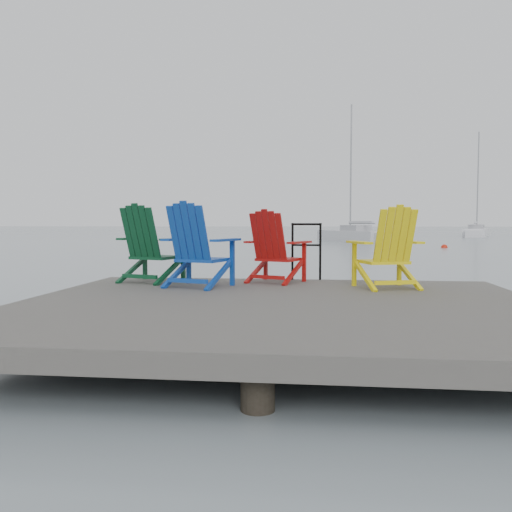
# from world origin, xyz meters

# --- Properties ---
(ground) EXTENTS (400.00, 400.00, 0.00)m
(ground) POSITION_xyz_m (0.00, 0.00, 0.00)
(ground) COLOR slate
(ground) RESTS_ON ground
(dock) EXTENTS (6.00, 5.00, 1.40)m
(dock) POSITION_xyz_m (0.00, 0.00, 0.35)
(dock) COLOR #2F2C2A
(dock) RESTS_ON ground
(handrail) EXTENTS (0.48, 0.04, 0.90)m
(handrail) POSITION_xyz_m (0.25, 2.45, 1.04)
(handrail) COLOR black
(handrail) RESTS_ON dock
(chair_green) EXTENTS (1.08, 1.03, 1.15)m
(chair_green) POSITION_xyz_m (-2.10, 1.79, 1.08)
(chair_green) COLOR #0A3C20
(chair_green) RESTS_ON dock
(chair_blue) EXTENTS (1.09, 1.03, 1.16)m
(chair_blue) POSITION_xyz_m (-1.25, 1.28, 1.08)
(chair_blue) COLOR #0E3B9A
(chair_blue) RESTS_ON dock
(chair_red) EXTENTS (1.03, 0.98, 1.06)m
(chair_red) POSITION_xyz_m (-0.22, 1.97, 1.04)
(chair_red) COLOR #A10E0B
(chair_red) RESTS_ON dock
(chair_yellow) EXTENTS (1.04, 0.99, 1.10)m
(chair_yellow) POSITION_xyz_m (1.39, 1.42, 1.06)
(chair_yellow) COLOR yellow
(chair_yellow) RESTS_ON dock
(sailboat_near) EXTENTS (5.45, 7.71, 10.72)m
(sailboat_near) POSITION_xyz_m (3.05, 35.84, 0.36)
(sailboat_near) COLOR silver
(sailboat_near) RESTS_ON ground
(sailboat_mid) EXTENTS (4.51, 8.11, 10.94)m
(sailboat_mid) POSITION_xyz_m (16.39, 51.27, 0.36)
(sailboat_mid) COLOR silver
(sailboat_mid) RESTS_ON ground
(buoy_a) EXTENTS (0.35, 0.35, 0.35)m
(buoy_a) POSITION_xyz_m (-2.50, 21.95, 0.00)
(buoy_a) COLOR red
(buoy_a) RESTS_ON ground
(buoy_b) EXTENTS (0.37, 0.37, 0.37)m
(buoy_b) POSITION_xyz_m (-7.72, 30.94, 0.00)
(buoy_b) COLOR red
(buoy_b) RESTS_ON ground
(buoy_c) EXTENTS (0.37, 0.37, 0.37)m
(buoy_c) POSITION_xyz_m (7.49, 25.40, 0.00)
(buoy_c) COLOR red
(buoy_c) RESTS_ON ground
(buoy_d) EXTENTS (0.36, 0.36, 0.36)m
(buoy_d) POSITION_xyz_m (3.02, 34.15, 0.00)
(buoy_d) COLOR #B9210A
(buoy_d) RESTS_ON ground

